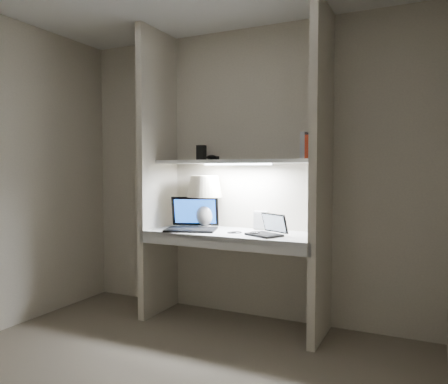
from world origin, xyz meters
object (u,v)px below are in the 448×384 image
Objects in this scene: laptop_netbook at (268,230)px; table_lamp at (205,193)px; laptop_main at (193,222)px; book_row at (314,146)px; speaker at (261,220)px.

table_lamp is at bearing -168.05° from laptop_netbook.
table_lamp is at bearing 59.01° from laptop_main.
speaker is at bearing 167.10° from book_row.
table_lamp is 0.29m from laptop_main.
book_row is (0.48, -0.11, 0.61)m from speaker.
table_lamp is 0.91× the size of laptop_main.
table_lamp reaches higher than laptop_netbook.
laptop_netbook is 1.60× the size of book_row.
table_lamp is at bearing -176.17° from speaker.
laptop_netbook is at bearing -21.06° from laptop_main.
laptop_main is at bearing -162.03° from speaker.
laptop_netbook is 0.33m from speaker.
laptop_main is 3.18× the size of speaker.
laptop_netbook reaches higher than speaker.
book_row is at bearing -0.92° from table_lamp.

